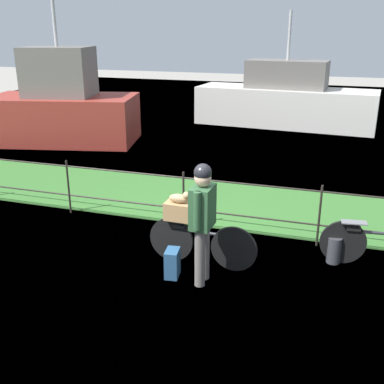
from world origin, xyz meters
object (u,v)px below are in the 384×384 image
(cyclist_person, at_px, (202,214))
(moored_boat_near, at_px, (285,101))
(wooden_crate, at_px, (179,211))
(mooring_bollard, at_px, (334,250))
(bicycle_main, at_px, (201,243))
(backpack_on_paving, at_px, (172,263))
(terrier_dog, at_px, (180,198))
(bicycle_parked, at_px, (379,244))
(moored_boat_mid, at_px, (62,108))

(cyclist_person, height_order, moored_boat_near, moored_boat_near)
(wooden_crate, xyz_separation_m, mooring_bollard, (2.19, 0.66, -0.60))
(bicycle_main, relative_size, backpack_on_paving, 4.07)
(wooden_crate, xyz_separation_m, terrier_dog, (0.02, -0.00, 0.21))
(backpack_on_paving, relative_size, bicycle_parked, 0.23)
(backpack_on_paving, bearing_deg, bicycle_main, 139.34)
(bicycle_parked, height_order, moored_boat_mid, moored_boat_mid)
(bicycle_main, distance_m, bicycle_parked, 2.58)
(cyclist_person, xyz_separation_m, backpack_on_paving, (-0.44, 0.01, -0.80))
(terrier_dog, relative_size, moored_boat_mid, 0.07)
(backpack_on_paving, height_order, moored_boat_near, moored_boat_near)
(wooden_crate, height_order, moored_boat_near, moored_boat_near)
(bicycle_main, xyz_separation_m, mooring_bollard, (1.85, 0.67, -0.15))
(cyclist_person, relative_size, moored_boat_mid, 0.36)
(cyclist_person, distance_m, mooring_bollard, 2.19)
(bicycle_parked, xyz_separation_m, moored_boat_mid, (-8.68, 5.41, 0.67))
(bicycle_parked, bearing_deg, terrier_dog, -164.71)
(wooden_crate, distance_m, mooring_bollard, 2.37)
(bicycle_main, distance_m, cyclist_person, 0.81)
(backpack_on_paving, bearing_deg, moored_boat_near, 171.41)
(wooden_crate, relative_size, moored_boat_mid, 0.08)
(backpack_on_paving, xyz_separation_m, moored_boat_mid, (-5.94, 6.62, 0.82))
(bicycle_parked, bearing_deg, bicycle_main, -162.68)
(cyclist_person, distance_m, moored_boat_near, 11.16)
(bicycle_main, bearing_deg, cyclist_person, -71.18)
(backpack_on_paving, relative_size, mooring_bollard, 0.99)
(cyclist_person, bearing_deg, bicycle_main, 108.82)
(bicycle_parked, distance_m, moored_boat_near, 10.29)
(bicycle_main, relative_size, moored_boat_mid, 0.35)
(mooring_bollard, distance_m, bicycle_parked, 0.64)
(terrier_dog, bearing_deg, mooring_bollard, 17.00)
(bicycle_main, bearing_deg, wooden_crate, 178.55)
(terrier_dog, height_order, backpack_on_paving, terrier_dog)
(bicycle_main, height_order, wooden_crate, wooden_crate)
(moored_boat_near, bearing_deg, terrier_dog, -90.76)
(terrier_dog, bearing_deg, backpack_on_paving, -85.57)
(moored_boat_mid, bearing_deg, bicycle_main, -44.81)
(wooden_crate, bearing_deg, mooring_bollard, 16.80)
(bicycle_main, relative_size, terrier_dog, 5.14)
(moored_boat_mid, bearing_deg, backpack_on_paving, -48.10)
(backpack_on_paving, height_order, moored_boat_mid, moored_boat_mid)
(mooring_bollard, bearing_deg, terrier_dog, -163.00)
(wooden_crate, distance_m, moored_boat_near, 10.70)
(bicycle_parked, bearing_deg, wooden_crate, -164.85)
(cyclist_person, relative_size, moored_boat_near, 0.27)
(cyclist_person, xyz_separation_m, moored_boat_mid, (-6.37, 6.63, 0.02))
(backpack_on_paving, height_order, bicycle_parked, bicycle_parked)
(bicycle_main, height_order, cyclist_person, cyclist_person)
(moored_boat_near, relative_size, moored_boat_mid, 1.34)
(cyclist_person, xyz_separation_m, moored_boat_near, (-0.33, 11.16, -0.14))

